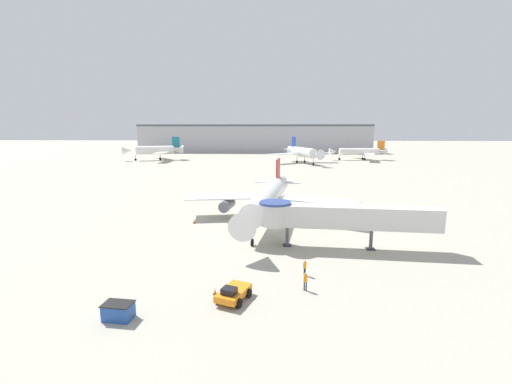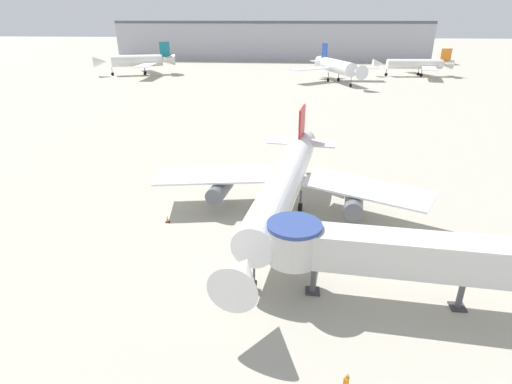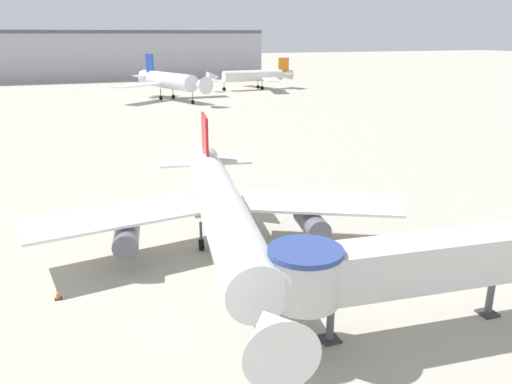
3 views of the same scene
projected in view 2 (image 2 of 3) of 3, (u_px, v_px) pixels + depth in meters
The scene contains 9 objects.
ground_plane at pixel (287, 235), 39.54m from camera, with size 800.00×800.00×0.00m, color #A8A393.
main_airplane at pixel (284, 184), 41.16m from camera, with size 30.34×33.68×9.36m.
jet_bridge at pixel (402, 253), 28.65m from camera, with size 22.64×5.00×5.91m.
traffic_cone_port_wing at pixel (167, 219), 41.79m from camera, with size 0.44×0.44×0.73m.
ground_crew_marshaller at pixel (346, 383), 22.34m from camera, with size 0.35×0.37×1.70m.
background_jet_teal_tail at pixel (139, 61), 146.08m from camera, with size 28.38×31.47×11.36m.
background_jet_orange_tail at pixel (416, 64), 142.69m from camera, with size 28.45×28.52×9.48m.
background_jet_blue_tail at pixel (337, 66), 128.95m from camera, with size 29.50×29.84×11.48m.
terminal_building at pixel (271, 40), 196.37m from camera, with size 149.65×19.03×17.97m.
Camera 2 is at (0.28, -34.60, 19.82)m, focal length 28.00 mm.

